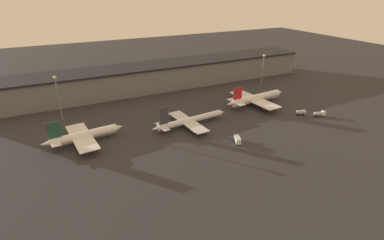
# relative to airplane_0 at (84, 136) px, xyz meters

# --- Properties ---
(ground) EXTENTS (600.00, 600.00, 0.00)m
(ground) POSITION_rel_airplane_0_xyz_m (58.48, -27.33, -3.55)
(ground) COLOR #2D2D33
(terminal_building) EXTENTS (225.08, 26.43, 16.83)m
(terminal_building) POSITION_rel_airplane_0_xyz_m (58.48, 60.83, 4.91)
(terminal_building) COLOR slate
(terminal_building) RESTS_ON ground
(airplane_0) EXTENTS (37.00, 31.07, 13.16)m
(airplane_0) POSITION_rel_airplane_0_xyz_m (0.00, 0.00, 0.00)
(airplane_0) COLOR white
(airplane_0) RESTS_ON ground
(airplane_1) EXTENTS (43.31, 29.99, 13.15)m
(airplane_1) POSITION_rel_airplane_0_xyz_m (51.08, -5.18, -0.64)
(airplane_1) COLOR silver
(airplane_1) RESTS_ON ground
(airplane_2) EXTENTS (44.28, 35.98, 13.32)m
(airplane_2) POSITION_rel_airplane_0_xyz_m (99.66, 4.09, 0.30)
(airplane_2) COLOR silver
(airplane_2) RESTS_ON ground
(service_vehicle_0) EXTENTS (5.41, 4.02, 2.72)m
(service_vehicle_0) POSITION_rel_airplane_0_xyz_m (112.57, -19.97, -1.97)
(service_vehicle_0) COLOR #9EA3A8
(service_vehicle_0) RESTS_ON ground
(service_vehicle_1) EXTENTS (6.36, 4.05, 3.02)m
(service_vehicle_1) POSITION_rel_airplane_0_xyz_m (120.25, -26.07, -1.89)
(service_vehicle_1) COLOR white
(service_vehicle_1) RESTS_ON ground
(service_vehicle_2) EXTENTS (4.81, 7.24, 3.07)m
(service_vehicle_2) POSITION_rel_airplane_0_xyz_m (62.67, -31.24, -1.81)
(service_vehicle_2) COLOR #9EA3A8
(service_vehicle_2) RESTS_ON ground
(lamp_post_0) EXTENTS (1.80, 1.80, 24.06)m
(lamp_post_0) POSITION_rel_airplane_0_xyz_m (-6.72, 32.97, 11.83)
(lamp_post_0) COLOR slate
(lamp_post_0) RESTS_ON ground
(lamp_post_1) EXTENTS (1.80, 1.80, 22.26)m
(lamp_post_1) POSITION_rel_airplane_0_xyz_m (127.01, 32.97, 10.83)
(lamp_post_1) COLOR slate
(lamp_post_1) RESTS_ON ground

